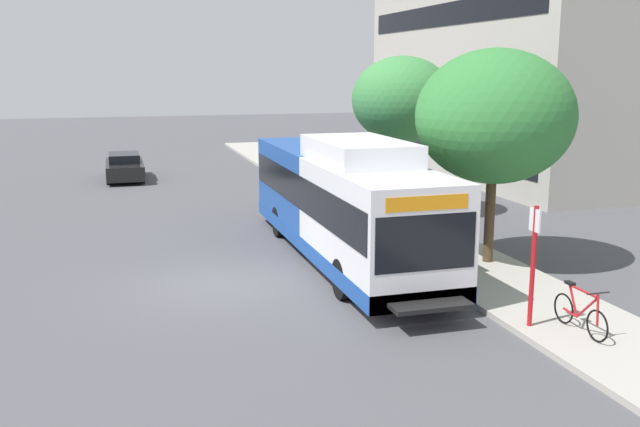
% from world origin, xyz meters
% --- Properties ---
extents(ground_plane, '(120.00, 120.00, 0.00)m').
position_xyz_m(ground_plane, '(0.00, 8.00, 0.00)').
color(ground_plane, '#4C4C51').
extents(sidewalk_curb, '(3.00, 56.00, 0.14)m').
position_xyz_m(sidewalk_curb, '(7.00, 6.00, 0.07)').
color(sidewalk_curb, '#A8A399').
rests_on(sidewalk_curb, ground).
extents(transit_bus, '(2.58, 12.25, 3.65)m').
position_xyz_m(transit_bus, '(3.90, 1.54, 1.70)').
color(transit_bus, white).
rests_on(transit_bus, ground).
extents(bus_stop_sign_pole, '(0.10, 0.36, 2.60)m').
position_xyz_m(bus_stop_sign_pole, '(5.88, -5.20, 1.65)').
color(bus_stop_sign_pole, red).
rests_on(bus_stop_sign_pole, sidewalk_curb).
extents(bicycle_parked, '(0.52, 1.76, 1.02)m').
position_xyz_m(bicycle_parked, '(6.66, -5.82, 0.56)').
color(bicycle_parked, black).
rests_on(bicycle_parked, sidewalk_curb).
extents(street_tree_near_stop, '(4.33, 4.33, 5.93)m').
position_xyz_m(street_tree_near_stop, '(7.63, -0.38, 4.22)').
color(street_tree_near_stop, '#4C3823').
rests_on(street_tree_near_stop, sidewalk_curb).
extents(street_tree_mid_block, '(3.74, 3.74, 5.84)m').
position_xyz_m(street_tree_mid_block, '(7.93, 6.75, 4.38)').
color(street_tree_mid_block, '#4C3823').
rests_on(street_tree_mid_block, sidewalk_curb).
extents(parked_car_far_lane, '(1.80, 4.50, 1.33)m').
position_xyz_m(parked_car_far_lane, '(-1.91, 18.95, 0.66)').
color(parked_car_far_lane, black).
rests_on(parked_car_far_lane, ground).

